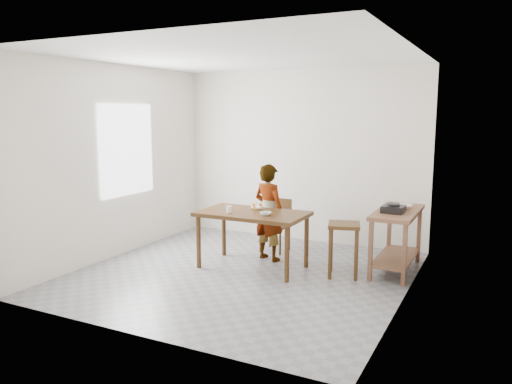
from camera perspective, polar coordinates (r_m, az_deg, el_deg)
The scene contains 17 objects.
floor at distance 6.45m, azimuth -1.61°, elevation -9.50°, with size 4.00×4.00×0.04m, color slate.
ceiling at distance 6.15m, azimuth -1.73°, elevation 15.49°, with size 4.00×4.00×0.04m, color white.
wall_back at distance 7.98m, azimuth 5.22°, elevation 4.13°, with size 4.00×0.04×2.70m, color silver.
wall_front at distance 4.49m, azimuth -13.95°, elevation 0.05°, with size 4.00×0.04×2.70m, color silver.
wall_left at distance 7.32m, azimuth -15.77°, elevation 3.38°, with size 0.04×4.00×2.70m, color silver.
wall_right at distance 5.50m, azimuth 17.24°, elevation 1.53°, with size 0.04×4.00×2.70m, color silver.
window_pane at distance 7.42m, azimuth -14.49°, elevation 4.67°, with size 0.02×1.10×1.30m, color white.
dining_table at distance 6.59m, azimuth -0.39°, elevation -5.50°, with size 1.40×0.80×0.75m, color #402711, non-canonical shape.
prep_counter at distance 6.69m, azimuth 15.73°, elevation -5.39°, with size 0.50×1.20×0.80m, color brown, non-canonical shape.
child at distance 6.88m, azimuth 1.50°, elevation -2.34°, with size 0.49×0.32×1.34m, color white.
dining_chair at distance 7.37m, azimuth 2.19°, elevation -3.86°, with size 0.37×0.37×0.77m, color #402711, non-canonical shape.
stool at distance 6.35m, azimuth 9.96°, elevation -6.53°, with size 0.38×0.38×0.68m, color #402711, non-canonical shape.
glass_tumbler at distance 6.47m, azimuth -3.08°, elevation -1.99°, with size 0.07×0.07×0.09m, color white.
small_bowl at distance 6.29m, azimuth 1.11°, elevation -2.49°, with size 0.14×0.14×0.05m, color silver.
banana at distance 6.66m, azimuth 0.08°, elevation -1.75°, with size 0.19×0.13×0.07m, color yellow, non-canonical shape.
serving_bowl at distance 6.74m, azimuth 16.48°, elevation -1.60°, with size 0.22×0.22×0.06m, color silver.
gas_burner at distance 6.44m, azimuth 15.43°, elevation -1.90°, with size 0.26×0.26×0.09m, color black.
Camera 1 is at (2.89, -5.38, 2.03)m, focal length 35.00 mm.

